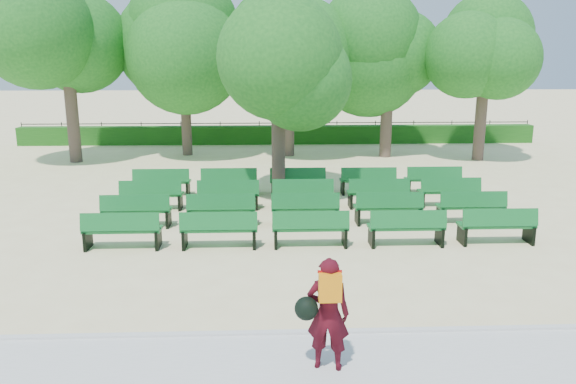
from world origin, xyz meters
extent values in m
plane|color=beige|center=(0.00, 0.00, 0.00)|extent=(120.00, 120.00, 0.00)
cube|color=silver|center=(0.00, -7.40, 0.03)|extent=(30.00, 2.20, 0.06)
cube|color=silver|center=(0.00, -6.25, 0.05)|extent=(30.00, 0.12, 0.10)
cube|color=#1D5C17|center=(0.00, 14.00, 0.45)|extent=(26.00, 0.70, 0.90)
cube|color=#116628|center=(0.38, 0.71, 0.44)|extent=(1.80, 0.56, 0.06)
cube|color=#116628|center=(0.38, 0.50, 0.69)|extent=(1.78, 0.20, 0.42)
cylinder|color=brown|center=(-0.28, 2.80, 1.40)|extent=(0.42, 0.42, 2.81)
ellipsoid|color=#206E20|center=(-0.28, 2.80, 3.91)|extent=(4.03, 4.03, 3.63)
imported|color=#3F0912|center=(0.17, -7.26, 0.88)|extent=(0.67, 0.51, 1.64)
cube|color=orange|center=(0.17, -7.44, 1.35)|extent=(0.31, 0.15, 0.38)
sphere|color=black|center=(-0.13, -7.31, 0.99)|extent=(0.33, 0.33, 0.33)
camera|label=1|loc=(-0.66, -14.38, 4.36)|focal=35.00mm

